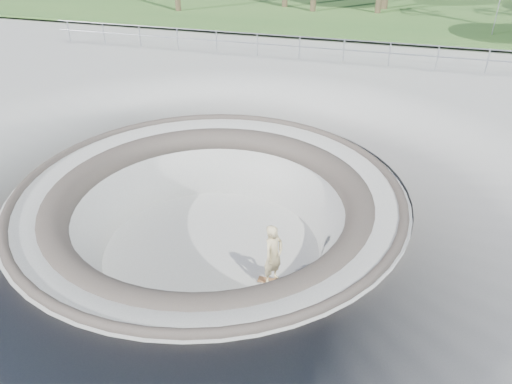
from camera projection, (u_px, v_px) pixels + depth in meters
The scene contains 6 objects.
ground at pixel (209, 190), 13.12m from camera, with size 180.00×180.00×0.00m, color #A6A6A1.
skate_bowl at pixel (212, 246), 14.07m from camera, with size 14.00×14.00×4.10m.
distant_hills at pixel (396, 19), 63.07m from camera, with size 103.20×45.00×28.60m.
safety_railing at pixel (300, 47), 22.68m from camera, with size 25.00×0.06×1.03m.
skateboard at pixel (273, 282), 12.78m from camera, with size 0.78×0.22×0.08m.
skater at pixel (273, 255), 12.34m from camera, with size 0.61×0.40×1.68m, color #CBB783.
Camera 1 is at (4.23, -10.52, 6.72)m, focal length 35.00 mm.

